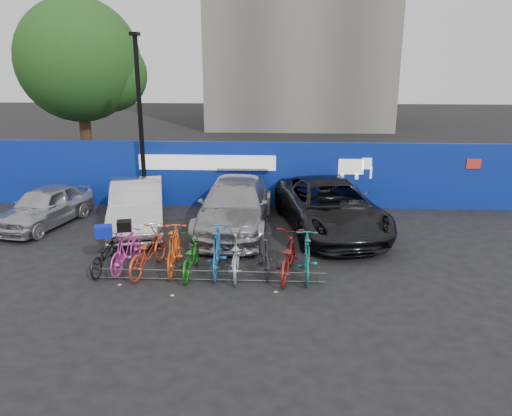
# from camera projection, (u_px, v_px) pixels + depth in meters

# --- Properties ---
(ground) EXTENTS (100.00, 100.00, 0.00)m
(ground) POSITION_uv_depth(u_px,v_px,m) (214.00, 272.00, 12.86)
(ground) COLOR black
(ground) RESTS_ON ground
(hoarding) EXTENTS (22.00, 0.18, 2.40)m
(hoarding) POSITION_uv_depth(u_px,v_px,m) (235.00, 174.00, 18.25)
(hoarding) COLOR navy
(hoarding) RESTS_ON ground
(tree) EXTENTS (5.40, 5.20, 7.80)m
(tree) POSITION_uv_depth(u_px,v_px,m) (85.00, 63.00, 21.34)
(tree) COLOR #382314
(tree) RESTS_ON ground
(lamppost) EXTENTS (0.25, 0.50, 6.11)m
(lamppost) POSITION_uv_depth(u_px,v_px,m) (140.00, 119.00, 17.24)
(lamppost) COLOR black
(lamppost) RESTS_ON ground
(bike_rack) EXTENTS (5.60, 0.03, 0.30)m
(bike_rack) POSITION_uv_depth(u_px,v_px,m) (211.00, 276.00, 12.24)
(bike_rack) COLOR #595B60
(bike_rack) RESTS_ON ground
(car_0) EXTENTS (2.40, 4.07, 1.30)m
(car_0) POSITION_uv_depth(u_px,v_px,m) (45.00, 206.00, 16.25)
(car_0) COLOR #B3B4B9
(car_0) RESTS_ON ground
(car_1) EXTENTS (2.63, 4.85, 1.52)m
(car_1) POSITION_uv_depth(u_px,v_px,m) (137.00, 205.00, 15.97)
(car_1) COLOR silver
(car_1) RESTS_ON ground
(car_2) EXTENTS (2.35, 5.43, 1.56)m
(car_2) POSITION_uv_depth(u_px,v_px,m) (235.00, 206.00, 15.87)
(car_2) COLOR #9E9DA2
(car_2) RESTS_ON ground
(car_3) EXTENTS (3.71, 6.16, 1.60)m
(car_3) POSITION_uv_depth(u_px,v_px,m) (330.00, 206.00, 15.73)
(car_3) COLOR black
(car_3) RESTS_ON ground
(bike_0) EXTENTS (0.79, 1.80, 0.92)m
(bike_0) POSITION_uv_depth(u_px,v_px,m) (106.00, 254.00, 12.82)
(bike_0) COLOR black
(bike_0) RESTS_ON ground
(bike_1) EXTENTS (0.77, 1.83, 1.07)m
(bike_1) POSITION_uv_depth(u_px,v_px,m) (126.00, 250.00, 12.85)
(bike_1) COLOR #E33DB2
(bike_1) RESTS_ON ground
(bike_2) EXTENTS (1.12, 2.16, 1.08)m
(bike_2) POSITION_uv_depth(u_px,v_px,m) (148.00, 251.00, 12.75)
(bike_2) COLOR #B63F22
(bike_2) RESTS_ON ground
(bike_3) EXTENTS (0.64, 1.98, 1.17)m
(bike_3) POSITION_uv_depth(u_px,v_px,m) (174.00, 249.00, 12.78)
(bike_3) COLOR #F75616
(bike_3) RESTS_ON ground
(bike_4) EXTENTS (0.68, 1.82, 0.95)m
(bike_4) POSITION_uv_depth(u_px,v_px,m) (190.00, 256.00, 12.60)
(bike_4) COLOR #166A17
(bike_4) RESTS_ON ground
(bike_5) EXTENTS (0.66, 2.03, 1.21)m
(bike_5) POSITION_uv_depth(u_px,v_px,m) (217.00, 250.00, 12.67)
(bike_5) COLOR #2264A9
(bike_5) RESTS_ON ground
(bike_6) EXTENTS (0.88, 2.12, 1.09)m
(bike_6) POSITION_uv_depth(u_px,v_px,m) (235.00, 253.00, 12.62)
(bike_6) COLOR #A0A4A7
(bike_6) RESTS_ON ground
(bike_7) EXTENTS (0.76, 1.72, 1.00)m
(bike_7) POSITION_uv_depth(u_px,v_px,m) (264.00, 254.00, 12.70)
(bike_7) COLOR #2A2A2D
(bike_7) RESTS_ON ground
(bike_8) EXTENTS (1.00, 2.14, 1.08)m
(bike_8) POSITION_uv_depth(u_px,v_px,m) (287.00, 256.00, 12.45)
(bike_8) COLOR maroon
(bike_8) RESTS_ON ground
(bike_9) EXTENTS (0.57, 1.89, 1.13)m
(bike_9) POSITION_uv_depth(u_px,v_px,m) (307.00, 256.00, 12.40)
(bike_9) COLOR #207C7D
(bike_9) RESTS_ON ground
(cargo_crate) EXTENTS (0.49, 0.42, 0.30)m
(cargo_crate) POSITION_uv_depth(u_px,v_px,m) (104.00, 231.00, 12.65)
(cargo_crate) COLOR #0C1CBA
(cargo_crate) RESTS_ON bike_0
(cargo_topcase) EXTENTS (0.42, 0.39, 0.26)m
(cargo_topcase) POSITION_uv_depth(u_px,v_px,m) (124.00, 226.00, 12.66)
(cargo_topcase) COLOR black
(cargo_topcase) RESTS_ON bike_1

